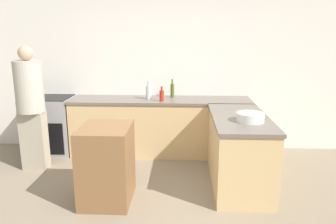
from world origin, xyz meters
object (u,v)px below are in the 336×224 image
(vinegar_bottle_clear, at_px, (149,92))
(person_by_range, at_px, (31,104))
(hot_sauce_bottle, at_px, (162,95))
(range_oven, at_px, (50,125))
(mixing_bowl, at_px, (250,117))
(island_table, at_px, (107,164))
(olive_oil_bottle, at_px, (172,90))

(vinegar_bottle_clear, xyz_separation_m, person_by_range, (-1.57, -0.66, -0.07))
(hot_sauce_bottle, bearing_deg, person_by_range, -163.50)
(range_oven, bearing_deg, mixing_bowl, -23.55)
(person_by_range, bearing_deg, island_table, -34.99)
(vinegar_bottle_clear, bearing_deg, island_table, -102.26)
(island_table, relative_size, vinegar_bottle_clear, 3.06)
(hot_sauce_bottle, distance_m, person_by_range, 1.85)
(island_table, distance_m, olive_oil_bottle, 1.92)
(mixing_bowl, xyz_separation_m, olive_oil_bottle, (-0.96, 1.43, 0.06))
(range_oven, distance_m, island_table, 2.01)
(vinegar_bottle_clear, relative_size, olive_oil_bottle, 0.99)
(hot_sauce_bottle, relative_size, person_by_range, 0.13)
(olive_oil_bottle, bearing_deg, person_by_range, -156.41)
(mixing_bowl, distance_m, olive_oil_bottle, 1.72)
(range_oven, height_order, olive_oil_bottle, olive_oil_bottle)
(hot_sauce_bottle, xyz_separation_m, vinegar_bottle_clear, (-0.21, 0.14, 0.03))
(island_table, distance_m, vinegar_bottle_clear, 1.66)
(person_by_range, bearing_deg, hot_sauce_bottle, 16.50)
(range_oven, xyz_separation_m, vinegar_bottle_clear, (1.61, -0.03, 0.56))
(olive_oil_bottle, bearing_deg, mixing_bowl, -56.14)
(mixing_bowl, height_order, vinegar_bottle_clear, vinegar_bottle_clear)
(range_oven, bearing_deg, vinegar_bottle_clear, -0.97)
(range_oven, bearing_deg, island_table, -50.60)
(range_oven, height_order, hot_sauce_bottle, hot_sauce_bottle)
(range_oven, height_order, island_table, range_oven)
(mixing_bowl, relative_size, vinegar_bottle_clear, 1.11)
(olive_oil_bottle, relative_size, person_by_range, 0.17)
(island_table, bearing_deg, mixing_bowl, 9.60)
(range_oven, bearing_deg, person_by_range, -86.50)
(vinegar_bottle_clear, relative_size, person_by_range, 0.17)
(hot_sauce_bottle, bearing_deg, island_table, -111.32)
(vinegar_bottle_clear, height_order, olive_oil_bottle, olive_oil_bottle)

